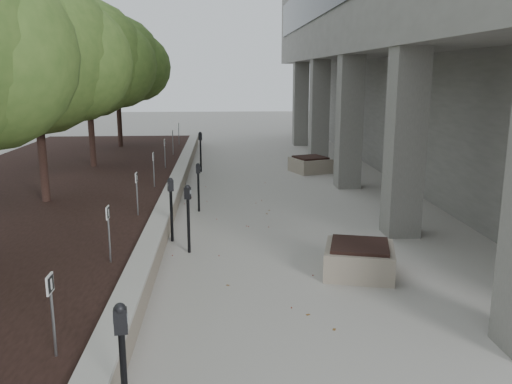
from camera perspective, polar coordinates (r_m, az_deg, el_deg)
name	(u,v)px	position (r m, az deg, el deg)	size (l,w,h in m)	color
retaining_wall	(172,196)	(14.39, -8.99, -0.42)	(0.39, 26.00, 0.50)	gray
planting_bed	(32,200)	(15.19, -22.92, -0.78)	(7.00, 26.00, 0.40)	black
crabapple_tree_3	(36,88)	(13.67, -22.52, 10.26)	(4.60, 4.00, 5.44)	#406225
crabapple_tree_4	(88,84)	(18.48, -17.58, 10.99)	(4.60, 4.00, 5.44)	#406225
crabapple_tree_5	(117,82)	(23.37, -14.69, 11.38)	(4.60, 4.00, 5.44)	#406225
parking_sign_2	(53,316)	(6.32, -21.00, -12.34)	(0.04, 0.22, 0.96)	black
parking_sign_3	(109,235)	(9.04, -15.51, -4.42)	(0.04, 0.22, 0.96)	black
parking_sign_4	(137,194)	(11.90, -12.66, -0.21)	(0.04, 0.22, 0.96)	black
parking_sign_5	(154,170)	(14.81, -10.93, 2.36)	(0.04, 0.22, 0.96)	black
parking_sign_6	(165,154)	(17.75, -9.76, 4.08)	(0.04, 0.22, 0.96)	black
parking_sign_7	(173,142)	(20.71, -8.92, 5.31)	(0.04, 0.22, 0.96)	black
parking_sign_8	(179,134)	(23.68, -8.30, 6.23)	(0.04, 0.22, 0.96)	black
parking_meter_1	(124,374)	(5.37, -14.02, -18.46)	(0.14, 0.10, 1.43)	black
parking_meter_2	(188,219)	(10.44, -7.28, -2.89)	(0.14, 0.10, 1.37)	black
parking_meter_3	(171,210)	(11.19, -9.08, -1.89)	(0.14, 0.10, 1.37)	black
parking_meter_4	(198,187)	(13.56, -6.20, 0.50)	(0.12, 0.09, 1.26)	black
parking_meter_5	(201,152)	(19.08, -5.97, 4.31)	(0.14, 0.10, 1.45)	black
planter_front	(359,259)	(9.57, 11.03, -7.05)	(1.18, 1.18, 0.55)	gray
planter_back	(310,164)	(19.13, 5.85, 2.98)	(1.20, 1.20, 0.56)	gray
berry_scatter	(243,252)	(10.55, -1.44, -6.45)	(3.30, 14.10, 0.02)	maroon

